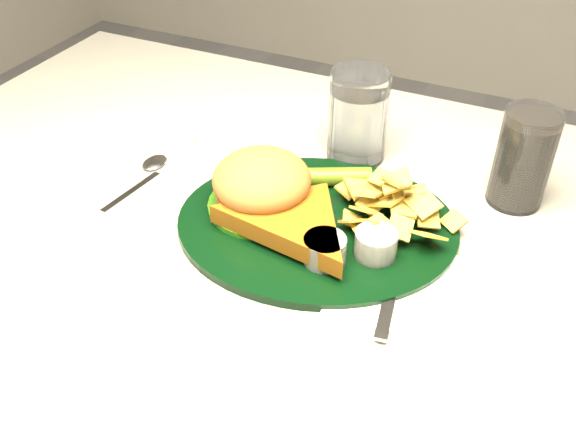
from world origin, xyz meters
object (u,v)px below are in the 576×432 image
at_px(dinner_plate, 318,203).
at_px(water_glass, 358,116).
at_px(table, 287,406).
at_px(cola_glass, 523,159).
at_px(fork_napkin, 394,283).

height_order(dinner_plate, water_glass, water_glass).
distance_m(table, cola_glass, 0.53).
height_order(dinner_plate, cola_glass, cola_glass).
height_order(table, water_glass, water_glass).
relative_size(dinner_plate, water_glass, 2.66).
xyz_separation_m(table, cola_glass, (0.25, 0.16, 0.44)).
bearing_deg(dinner_plate, water_glass, 78.48).
bearing_deg(cola_glass, fork_napkin, -112.34).
relative_size(dinner_plate, cola_glass, 2.66).
xyz_separation_m(cola_glass, fork_napkin, (-0.09, -0.22, -0.06)).
bearing_deg(fork_napkin, cola_glass, 58.54).
bearing_deg(water_glass, table, -97.87).
bearing_deg(fork_napkin, table, 150.50).
distance_m(dinner_plate, cola_glass, 0.26).
distance_m(dinner_plate, fork_napkin, 0.14).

